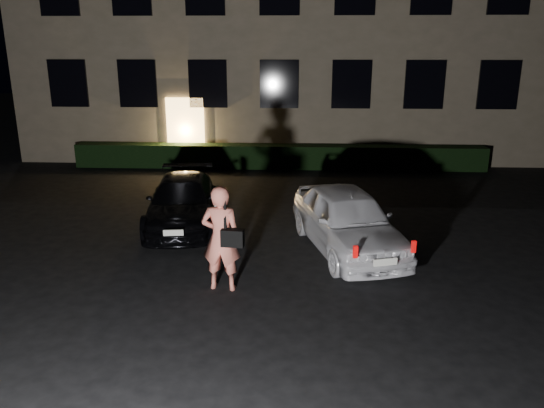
{
  "coord_description": "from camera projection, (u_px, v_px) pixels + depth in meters",
  "views": [
    {
      "loc": [
        0.73,
        -8.66,
        4.41
      ],
      "look_at": [
        0.19,
        2.0,
        1.17
      ],
      "focal_mm": 35.0,
      "sensor_mm": 36.0,
      "label": 1
    }
  ],
  "objects": [
    {
      "name": "hatch",
      "position": [
        347.0,
        220.0,
        11.65
      ],
      "size": [
        2.69,
        4.38,
        1.39
      ],
      "rotation": [
        0.0,
        0.0,
        0.27
      ],
      "color": "white",
      "rests_on": "ground"
    },
    {
      "name": "hedge",
      "position": [
        278.0,
        157.0,
        19.5
      ],
      "size": [
        15.0,
        0.7,
        0.85
      ],
      "primitive_type": "cube",
      "color": "black",
      "rests_on": "ground"
    },
    {
      "name": "building",
      "position": [
        283.0,
        4.0,
        22.17
      ],
      "size": [
        20.0,
        8.11,
        12.0
      ],
      "color": "#6E634F",
      "rests_on": "ground"
    },
    {
      "name": "ground",
      "position": [
        256.0,
        298.0,
        9.59
      ],
      "size": [
        80.0,
        80.0,
        0.0
      ],
      "primitive_type": "plane",
      "color": "black",
      "rests_on": "ground"
    },
    {
      "name": "man",
      "position": [
        221.0,
        238.0,
        9.68
      ],
      "size": [
        0.83,
        0.55,
        2.0
      ],
      "rotation": [
        0.0,
        0.0,
        3.03
      ],
      "color": "#D7705D",
      "rests_on": "ground"
    },
    {
      "name": "sedan",
      "position": [
        182.0,
        201.0,
        13.37
      ],
      "size": [
        2.13,
        4.27,
        1.18
      ],
      "rotation": [
        0.0,
        0.0,
        0.12
      ],
      "color": "black",
      "rests_on": "ground"
    }
  ]
}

